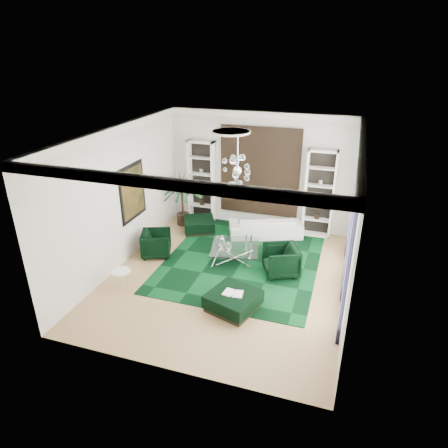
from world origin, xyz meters
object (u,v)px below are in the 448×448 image
(coffee_table, at_px, (235,254))
(side_table, at_px, (122,279))
(ottoman_front, at_px, (233,301))
(palm, at_px, (182,192))
(armchair_right, at_px, (281,260))
(sofa, at_px, (266,226))
(ottoman_side, at_px, (199,225))
(armchair_left, at_px, (156,243))

(coffee_table, bearing_deg, side_table, -137.01)
(coffee_table, relative_size, ottoman_front, 1.25)
(ottoman_front, distance_m, palm, 5.16)
(coffee_table, xyz_separation_m, side_table, (-2.33, -2.18, 0.00))
(armchair_right, bearing_deg, palm, -144.37)
(side_table, bearing_deg, sofa, 55.17)
(ottoman_side, relative_size, ottoman_front, 0.91)
(armchair_right, xyz_separation_m, ottoman_side, (-3.05, 1.84, -0.19))
(ottoman_front, bearing_deg, armchair_left, 147.87)
(armchair_left, relative_size, palm, 0.35)
(ottoman_side, bearing_deg, sofa, 8.05)
(coffee_table, distance_m, side_table, 3.19)
(armchair_left, relative_size, coffee_table, 0.63)
(armchair_right, bearing_deg, armchair_left, -112.96)
(sofa, distance_m, ottoman_side, 2.19)
(armchair_right, relative_size, ottoman_side, 0.93)
(sofa, height_order, coffee_table, sofa)
(ottoman_front, bearing_deg, coffee_table, 105.58)
(side_table, height_order, palm, palm)
(armchair_left, height_order, armchair_right, armchair_right)
(coffee_table, distance_m, ottoman_side, 2.29)
(armchair_left, xyz_separation_m, armchair_right, (3.62, 0.09, 0.03))
(armchair_left, relative_size, side_table, 1.76)
(ottoman_front, relative_size, palm, 0.45)
(ottoman_side, height_order, side_table, side_table)
(armchair_left, xyz_separation_m, palm, (-0.15, 2.27, 0.80))
(armchair_right, relative_size, palm, 0.38)
(sofa, relative_size, ottoman_side, 2.38)
(ottoman_front, distance_m, side_table, 2.94)
(armchair_right, height_order, ottoman_side, armchair_right)
(palm, bearing_deg, ottoman_side, -25.21)
(armchair_left, distance_m, ottoman_side, 2.02)
(palm, bearing_deg, coffee_table, -38.07)
(side_table, xyz_separation_m, palm, (-0.07, 4.06, 0.95))
(sofa, height_order, armchair_left, armchair_left)
(palm, bearing_deg, armchair_right, -30.01)
(armchair_right, xyz_separation_m, palm, (-3.77, 2.18, 0.77))
(coffee_table, bearing_deg, armchair_right, -12.08)
(ottoman_side, bearing_deg, palm, 154.79)
(armchair_right, height_order, side_table, armchair_right)
(armchair_left, relative_size, ottoman_side, 0.86)
(palm, bearing_deg, sofa, -0.61)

